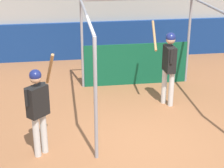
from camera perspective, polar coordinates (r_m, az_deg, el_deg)
The scene contains 6 objects.
ground_plane at distance 7.98m, azimuth 5.01°, elevation -8.97°, with size 60.00×60.00×0.00m, color #935B38.
outfield_wall at distance 12.97m, azimuth -0.57°, elevation 6.73°, with size 24.00×0.12×1.29m.
batting_cage at distance 9.87m, azimuth 4.56°, elevation 4.61°, with size 3.10×3.72×2.48m.
player_batter at distance 9.31m, azimuth 8.64°, elevation 3.42°, with size 0.55×0.91×2.05m.
player_waiting at distance 7.23m, azimuth -11.20°, elevation -3.08°, with size 0.61×0.73×2.08m.
baseball at distance 9.72m, azimuth -2.60°, elevation -2.63°, with size 0.07×0.07×0.07m.
Camera 1 is at (-1.65, -6.62, 4.14)m, focal length 60.00 mm.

